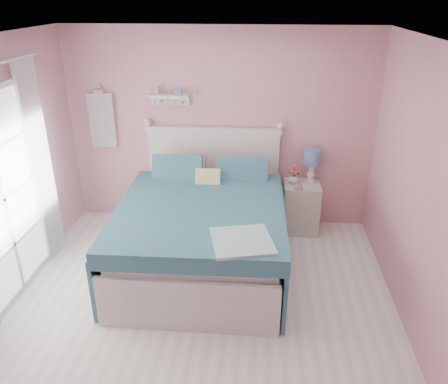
% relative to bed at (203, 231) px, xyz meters
% --- Properties ---
extents(floor, '(4.50, 4.50, 0.00)m').
position_rel_bed_xyz_m(floor, '(0.07, -1.09, -0.43)').
color(floor, silver).
rests_on(floor, ground).
extents(room_shell, '(4.50, 4.50, 4.50)m').
position_rel_bed_xyz_m(room_shell, '(0.07, -1.09, 1.15)').
color(room_shell, '#D3868E').
rests_on(room_shell, floor).
extents(bed, '(1.86, 2.34, 1.35)m').
position_rel_bed_xyz_m(bed, '(0.00, 0.00, 0.00)').
color(bed, silver).
rests_on(bed, floor).
extents(nightstand, '(0.47, 0.46, 0.68)m').
position_rel_bed_xyz_m(nightstand, '(1.19, 0.91, -0.09)').
color(nightstand, beige).
rests_on(nightstand, floor).
extents(table_lamp, '(0.22, 0.22, 0.45)m').
position_rel_bed_xyz_m(table_lamp, '(1.29, 1.01, 0.55)').
color(table_lamp, white).
rests_on(table_lamp, nightstand).
extents(vase, '(0.18, 0.18, 0.15)m').
position_rel_bed_xyz_m(vase, '(1.07, 0.92, 0.32)').
color(vase, silver).
rests_on(vase, nightstand).
extents(teacup, '(0.11, 0.11, 0.07)m').
position_rel_bed_xyz_m(teacup, '(1.12, 0.75, 0.28)').
color(teacup, pink).
rests_on(teacup, nightstand).
extents(roses, '(0.14, 0.11, 0.12)m').
position_rel_bed_xyz_m(roses, '(1.07, 0.92, 0.43)').
color(roses, '#CF4661').
rests_on(roses, vase).
extents(wall_shelf, '(0.50, 0.15, 0.25)m').
position_rel_bed_xyz_m(wall_shelf, '(-0.55, 1.10, 1.30)').
color(wall_shelf, silver).
rests_on(wall_shelf, room_shell).
extents(hanging_dress, '(0.34, 0.03, 0.72)m').
position_rel_bed_xyz_m(hanging_dress, '(-1.48, 1.09, 0.97)').
color(hanging_dress, white).
rests_on(hanging_dress, room_shell).
extents(french_door, '(0.04, 1.32, 2.16)m').
position_rel_bed_xyz_m(french_door, '(-1.90, -0.69, 0.64)').
color(french_door, silver).
rests_on(french_door, floor).
extents(curtain_far, '(0.04, 0.40, 2.32)m').
position_rel_bed_xyz_m(curtain_far, '(-1.84, 0.05, 0.75)').
color(curtain_far, white).
rests_on(curtain_far, floor).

